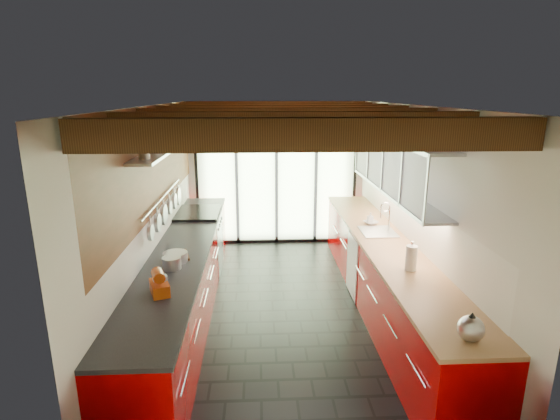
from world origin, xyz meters
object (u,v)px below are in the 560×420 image
object	(u,v)px
stand_mixer	(159,284)
bowl	(371,223)
paper_towel	(411,258)
kettle	(471,327)
soap_bottle	(370,218)

from	to	relation	value
stand_mixer	bowl	size ratio (longest dim) A/B	1.57
stand_mixer	paper_towel	size ratio (longest dim) A/B	0.95
stand_mixer	kettle	xyz separation A→B (m)	(2.54, -0.92, 0.01)
stand_mixer	bowl	bearing A→B (deg)	39.50
stand_mixer	paper_towel	xyz separation A→B (m)	(2.54, 0.42, 0.04)
soap_bottle	bowl	distance (m)	0.07
kettle	soap_bottle	size ratio (longest dim) A/B	1.71
stand_mixer	paper_towel	world-z (taller)	paper_towel
kettle	bowl	xyz separation A→B (m)	(0.00, 3.02, -0.08)
stand_mixer	bowl	xyz separation A→B (m)	(2.54, 2.09, -0.07)
soap_bottle	bowl	bearing A→B (deg)	-90.00
paper_towel	bowl	bearing A→B (deg)	90.00
paper_towel	soap_bottle	world-z (taller)	paper_towel
kettle	bowl	size ratio (longest dim) A/B	1.43
soap_bottle	bowl	world-z (taller)	soap_bottle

